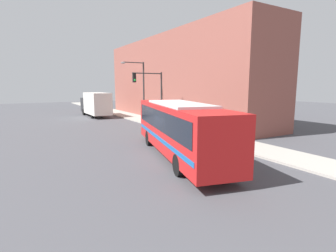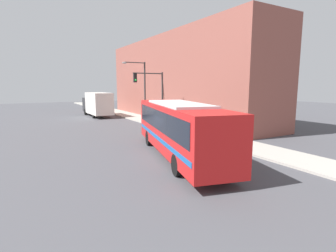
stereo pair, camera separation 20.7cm
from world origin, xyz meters
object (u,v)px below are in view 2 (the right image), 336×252
city_bus (179,126)px  traffic_light_pole (153,90)px  fire_hydrant (200,132)px  street_lamp (142,86)px  pedestrian_near_corner (193,124)px  parking_meter (175,120)px  delivery_truck (97,104)px

city_bus → traffic_light_pole: bearing=85.4°
fire_hydrant → street_lamp: (-0.15, 11.17, 3.75)m
fire_hydrant → pedestrian_near_corner: 2.10m
parking_meter → delivery_truck: bearing=101.3°
city_bus → fire_hydrant: (4.63, 3.98, -1.40)m
traffic_light_pole → fire_hydrant: bearing=-82.0°
fire_hydrant → parking_meter: size_ratio=0.57×
parking_meter → street_lamp: street_lamp is taller
traffic_light_pole → pedestrian_near_corner: (1.65, -4.80, -2.99)m
fire_hydrant → traffic_light_pole: (-0.94, 6.74, 3.40)m
fire_hydrant → street_lamp: street_lamp is taller
delivery_truck → fire_hydrant: bearing=-81.0°
fire_hydrant → pedestrian_near_corner: size_ratio=0.50×
street_lamp → fire_hydrant: bearing=-89.2°
delivery_truck → parking_meter: size_ratio=5.84×
city_bus → fire_hydrant: size_ratio=15.33×
street_lamp → traffic_light_pole: bearing=-100.1°
traffic_light_pole → pedestrian_near_corner: 5.89m
fire_hydrant → delivery_truck: bearing=99.0°
parking_meter → city_bus: bearing=-120.0°
parking_meter → pedestrian_near_corner: size_ratio=0.87×
traffic_light_pole → pedestrian_near_corner: bearing=-71.0°
city_bus → street_lamp: street_lamp is taller
city_bus → delivery_truck: size_ratio=1.50×
fire_hydrant → parking_meter: bearing=90.0°
parking_meter → street_lamp: bearing=91.2°
city_bus → delivery_truck: 23.78m
fire_hydrant → traffic_light_pole: bearing=98.0°
delivery_truck → city_bus: bearing=-93.6°
delivery_truck → street_lamp: 9.42m
city_bus → parking_meter: city_bus is taller
delivery_truck → pedestrian_near_corner: (3.85, -17.82, -0.87)m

